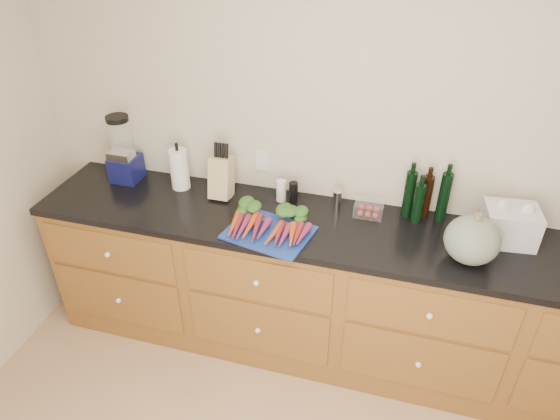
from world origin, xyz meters
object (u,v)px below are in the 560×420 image
(cutting_board, at_px, (269,233))
(squash, at_px, (472,240))
(tomato_box, at_px, (369,209))
(carrots, at_px, (271,223))
(blender_appliance, at_px, (123,153))
(paper_towel, at_px, (179,169))
(knife_block, at_px, (221,177))

(cutting_board, relative_size, squash, 1.64)
(tomato_box, bearing_deg, squash, -27.33)
(cutting_board, relative_size, carrots, 1.00)
(blender_appliance, height_order, tomato_box, blender_appliance)
(paper_towel, bearing_deg, tomato_box, 0.50)
(cutting_board, relative_size, knife_block, 1.78)
(squash, distance_m, blender_appliance, 2.06)
(knife_block, distance_m, tomato_box, 0.87)
(blender_appliance, bearing_deg, knife_block, -1.57)
(carrots, relative_size, knife_block, 1.77)
(paper_towel, bearing_deg, cutting_board, -25.89)
(blender_appliance, bearing_deg, cutting_board, -17.20)
(blender_appliance, bearing_deg, paper_towel, 0.36)
(cutting_board, bearing_deg, knife_block, 141.72)
(cutting_board, relative_size, paper_towel, 1.75)
(paper_towel, distance_m, tomato_box, 1.15)
(cutting_board, xyz_separation_m, tomato_box, (0.49, 0.33, 0.03))
(squash, height_order, knife_block, knife_block)
(knife_block, bearing_deg, cutting_board, -38.28)
(cutting_board, xyz_separation_m, knife_block, (-0.38, 0.30, 0.12))
(squash, distance_m, knife_block, 1.42)
(cutting_board, height_order, paper_towel, paper_towel)
(paper_towel, bearing_deg, knife_block, -4.10)
(paper_towel, relative_size, tomato_box, 1.56)
(cutting_board, xyz_separation_m, blender_appliance, (-1.03, 0.32, 0.18))
(blender_appliance, bearing_deg, squash, -7.26)
(carrots, xyz_separation_m, tomato_box, (0.49, 0.29, 0.00))
(blender_appliance, xyz_separation_m, tomato_box, (1.51, 0.01, -0.15))
(squash, distance_m, tomato_box, 0.60)
(paper_towel, xyz_separation_m, tomato_box, (1.15, 0.01, -0.09))
(squash, xyz_separation_m, blender_appliance, (-2.04, 0.26, 0.07))
(carrots, bearing_deg, blender_appliance, 164.97)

